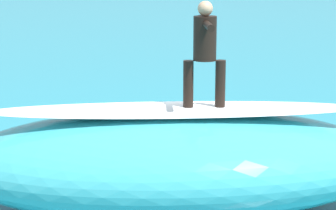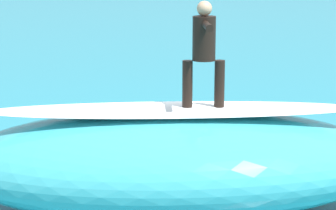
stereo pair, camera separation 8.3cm
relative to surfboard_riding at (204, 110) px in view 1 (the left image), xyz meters
The scene contains 9 objects.
ground_plane 2.58m from the surfboard_riding, 51.98° to the right, with size 120.00×120.00×0.00m, color teal.
wave_crest 0.95m from the surfboard_riding, 16.89° to the left, with size 6.86×3.20×1.60m, color teal.
wave_foam_lip 0.47m from the surfboard_riding, 16.89° to the left, with size 5.83×1.12×0.08m, color white.
surfboard_riding is the anchor object (origin of this frame).
surfer_riding 0.99m from the surfboard_riding, 18.43° to the right, with size 0.63×1.52×1.64m.
surfboard_paddling 4.15m from the surfboard_riding, 59.51° to the right, with size 2.31×0.50×0.08m, color yellow.
surfer_paddling 3.97m from the surfboard_riding, 60.26° to the right, with size 1.53×1.31×0.33m.
foam_patch_mid 1.86m from the surfboard_riding, 29.23° to the right, with size 0.97×0.65×0.13m, color white.
foam_patch_far 1.58m from the surfboard_riding, ahead, with size 0.86×0.68×0.15m, color white.
Camera 1 is at (-2.96, 11.16, 3.95)m, focal length 68.92 mm.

